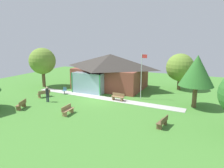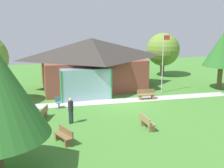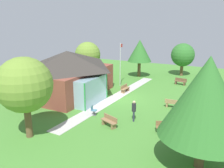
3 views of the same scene
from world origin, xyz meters
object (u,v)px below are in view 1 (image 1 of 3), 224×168
(pavilion, at_px, (110,71))
(bench_front_center, at_px, (68,110))
(tree_east_hedge, at_px, (197,71))
(tree_behind_pavilion_right, at_px, (180,67))
(flagpole, at_px, (142,74))
(tree_west_hedge, at_px, (42,61))
(visitor_strolling_lawn, at_px, (47,93))
(bench_lawn_far_right, at_px, (163,122))
(bench_rear_near_path, at_px, (118,97))
(bench_front_left, at_px, (21,105))
(bench_mid_left, at_px, (44,94))
(patio_chair_west, at_px, (64,91))

(pavilion, xyz_separation_m, bench_front_center, (1.05, -11.15, -2.10))
(tree_east_hedge, bearing_deg, tree_behind_pavilion_right, 108.86)
(flagpole, height_order, tree_west_hedge, tree_west_hedge)
(bench_front_center, relative_size, tree_west_hedge, 0.27)
(flagpole, xyz_separation_m, tree_behind_pavilion_right, (3.32, 6.86, 0.11))
(bench_front_center, height_order, tree_east_hedge, tree_east_hedge)
(tree_west_hedge, bearing_deg, tree_behind_pavilion_right, 20.23)
(visitor_strolling_lawn, bearing_deg, bench_lawn_far_right, 155.89)
(pavilion, xyz_separation_m, bench_rear_near_path, (3.54, -5.16, -2.10))
(pavilion, distance_m, tree_east_hedge, 12.26)
(pavilion, height_order, bench_front_left, pavilion)
(bench_mid_left, distance_m, bench_lawn_far_right, 14.99)
(tree_behind_pavilion_right, bearing_deg, tree_west_hedge, -159.77)
(bench_mid_left, distance_m, bench_rear_near_path, 9.01)
(bench_front_center, distance_m, tree_behind_pavilion_right, 16.78)
(patio_chair_west, height_order, tree_east_hedge, tree_east_hedge)
(bench_mid_left, xyz_separation_m, bench_lawn_far_right, (14.77, -2.60, 0.00))
(tree_behind_pavilion_right, height_order, tree_east_hedge, tree_east_hedge)
(tree_behind_pavilion_right, bearing_deg, bench_lawn_far_right, -87.64)
(flagpole, distance_m, bench_mid_left, 11.91)
(bench_front_center, distance_m, bench_rear_near_path, 6.49)
(visitor_strolling_lawn, xyz_separation_m, tree_east_hedge, (14.91, 5.04, 2.75))
(flagpole, xyz_separation_m, tree_east_hedge, (5.79, -0.37, 0.82))
(tree_west_hedge, bearing_deg, pavilion, 20.33)
(bench_rear_near_path, height_order, bench_lawn_far_right, same)
(flagpole, bearing_deg, pavilion, 148.51)
(pavilion, relative_size, tree_behind_pavilion_right, 2.06)
(flagpole, relative_size, bench_mid_left, 3.44)
(patio_chair_west, bearing_deg, flagpole, 179.21)
(bench_front_left, distance_m, tree_east_hedge, 17.92)
(patio_chair_west, xyz_separation_m, tree_west_hedge, (-5.29, 2.03, 3.34))
(visitor_strolling_lawn, bearing_deg, tree_west_hedge, -62.76)
(bench_front_center, bearing_deg, tree_east_hedge, 121.66)
(patio_chair_west, distance_m, tree_west_hedge, 6.57)
(flagpole, xyz_separation_m, tree_west_hedge, (-14.84, 0.17, 0.79))
(tree_behind_pavilion_right, distance_m, tree_west_hedge, 19.36)
(bench_lawn_far_right, bearing_deg, visitor_strolling_lawn, 93.68)
(pavilion, relative_size, tree_west_hedge, 1.81)
(pavilion, bearing_deg, tree_west_hedge, -159.67)
(bench_mid_left, height_order, bench_front_center, same)
(bench_lawn_far_right, relative_size, patio_chair_west, 1.80)
(bench_lawn_far_right, bearing_deg, tree_east_hedge, -7.51)
(pavilion, bearing_deg, visitor_strolling_lawn, -110.56)
(bench_front_center, bearing_deg, pavilion, -177.58)
(bench_rear_near_path, relative_size, tree_west_hedge, 0.27)
(bench_mid_left, bearing_deg, visitor_strolling_lawn, -104.60)
(bench_front_left, bearing_deg, pavilion, -42.04)
(flagpole, relative_size, visitor_strolling_lawn, 3.07)
(bench_front_center, relative_size, visitor_strolling_lawn, 0.87)
(bench_mid_left, xyz_separation_m, patio_chair_west, (1.34, 2.23, 0.01))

